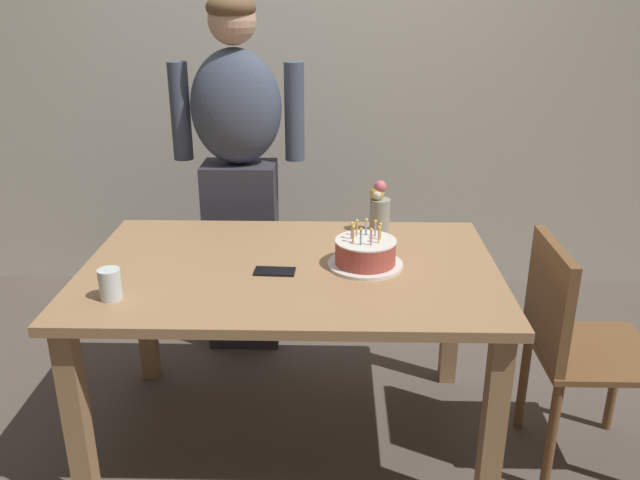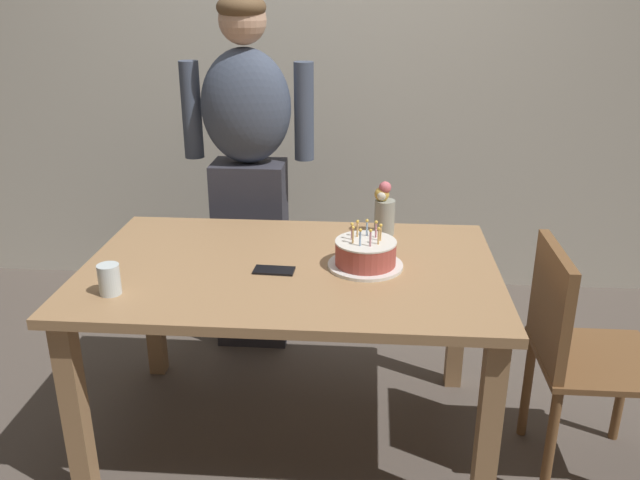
# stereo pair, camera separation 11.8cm
# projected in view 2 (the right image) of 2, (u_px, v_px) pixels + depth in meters

# --- Properties ---
(ground_plane) EXTENTS (10.00, 10.00, 0.00)m
(ground_plane) POSITION_uv_depth(u_px,v_px,m) (293.00, 433.00, 2.65)
(ground_plane) COLOR #564C44
(back_wall) EXTENTS (5.20, 0.10, 2.60)m
(back_wall) POSITION_uv_depth(u_px,v_px,m) (322.00, 61.00, 3.62)
(back_wall) COLOR beige
(back_wall) RESTS_ON ground_plane
(dining_table) EXTENTS (1.50, 0.96, 0.74)m
(dining_table) POSITION_uv_depth(u_px,v_px,m) (290.00, 289.00, 2.41)
(dining_table) COLOR #A37A51
(dining_table) RESTS_ON ground_plane
(birthday_cake) EXTENTS (0.27, 0.27, 0.16)m
(birthday_cake) POSITION_uv_depth(u_px,v_px,m) (366.00, 254.00, 2.35)
(birthday_cake) COLOR white
(birthday_cake) RESTS_ON dining_table
(water_glass_near) EXTENTS (0.07, 0.07, 0.10)m
(water_glass_near) POSITION_uv_depth(u_px,v_px,m) (109.00, 279.00, 2.14)
(water_glass_near) COLOR silver
(water_glass_near) RESTS_ON dining_table
(cell_phone) EXTENTS (0.15, 0.08, 0.01)m
(cell_phone) POSITION_uv_depth(u_px,v_px,m) (274.00, 270.00, 2.32)
(cell_phone) COLOR black
(cell_phone) RESTS_ON dining_table
(flower_vase) EXTENTS (0.09, 0.08, 0.22)m
(flower_vase) POSITION_uv_depth(u_px,v_px,m) (384.00, 210.00, 2.64)
(flower_vase) COLOR #999E93
(flower_vase) RESTS_ON dining_table
(person_man_bearded) EXTENTS (0.61, 0.27, 1.66)m
(person_man_bearded) POSITION_uv_depth(u_px,v_px,m) (249.00, 172.00, 3.06)
(person_man_bearded) COLOR #33333D
(person_man_bearded) RESTS_ON ground_plane
(dining_chair) EXTENTS (0.42, 0.42, 0.87)m
(dining_chair) POSITION_uv_depth(u_px,v_px,m) (574.00, 345.00, 2.28)
(dining_chair) COLOR brown
(dining_chair) RESTS_ON ground_plane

